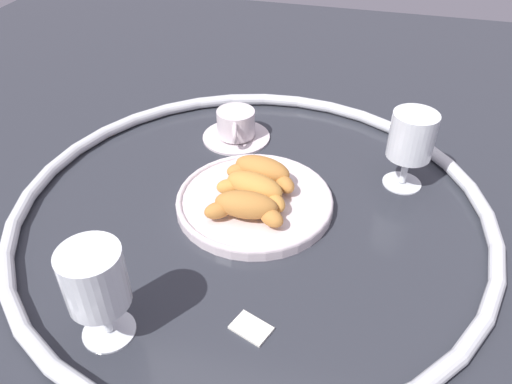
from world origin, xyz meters
TOP-DOWN VIEW (x-y plane):
  - ground_plane at (0.00, 0.00)m, footprint 2.20×2.20m
  - table_chrome_rim at (0.00, 0.00)m, footprint 0.78×0.78m
  - pastry_plate at (-0.00, -0.01)m, footprint 0.26×0.26m
  - croissant_large at (-0.00, -0.06)m, footprint 0.13×0.08m
  - croissant_small at (-0.00, -0.01)m, footprint 0.13×0.08m
  - croissant_extra at (-0.00, 0.04)m, footprint 0.14×0.07m
  - coffee_cup_near at (0.09, -0.21)m, footprint 0.14×0.14m
  - juice_glass_left at (-0.24, -0.14)m, footprint 0.08×0.08m
  - juice_glass_right at (0.11, 0.28)m, footprint 0.08×0.08m
  - sugar_packet at (-0.06, 0.23)m, footprint 0.06×0.05m

SIDE VIEW (x-z plane):
  - ground_plane at x=0.00m, z-range 0.00..0.00m
  - sugar_packet at x=-0.06m, z-range 0.00..0.01m
  - pastry_plate at x=0.00m, z-range 0.00..0.02m
  - table_chrome_rim at x=0.00m, z-range 0.00..0.02m
  - coffee_cup_near at x=0.09m, z-range 0.00..0.06m
  - croissant_large at x=0.00m, z-range 0.02..0.06m
  - croissant_small at x=0.00m, z-range 0.02..0.06m
  - croissant_extra at x=0.00m, z-range 0.02..0.06m
  - juice_glass_left at x=-0.24m, z-range 0.02..0.16m
  - juice_glass_right at x=0.11m, z-range 0.02..0.16m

